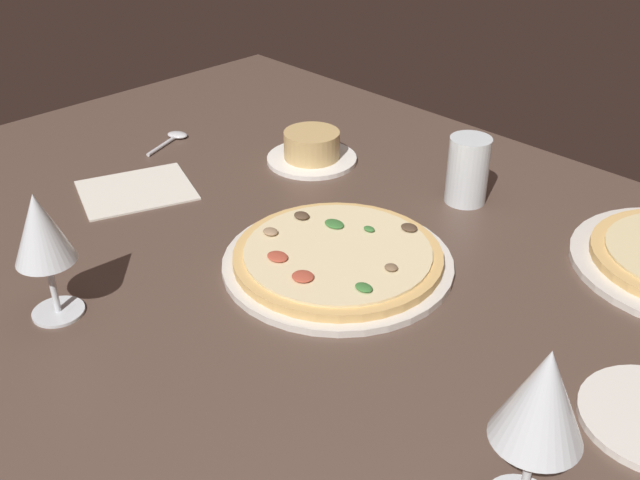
# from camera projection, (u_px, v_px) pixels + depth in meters

# --- Properties ---
(dining_table) EXTENTS (1.50, 1.10, 0.04)m
(dining_table) POSITION_uv_depth(u_px,v_px,m) (303.00, 263.00, 1.06)
(dining_table) COLOR brown
(dining_table) RESTS_ON ground
(pizza_main) EXTENTS (0.32, 0.32, 0.03)m
(pizza_main) POSITION_uv_depth(u_px,v_px,m) (338.00, 258.00, 1.01)
(pizza_main) COLOR silver
(pizza_main) RESTS_ON dining_table
(ramekin_on_saucer) EXTENTS (0.16, 0.16, 0.05)m
(ramekin_on_saucer) POSITION_uv_depth(u_px,v_px,m) (312.00, 149.00, 1.30)
(ramekin_on_saucer) COLOR white
(ramekin_on_saucer) RESTS_ON dining_table
(wine_glass_far) EXTENTS (0.07, 0.07, 0.17)m
(wine_glass_far) POSITION_uv_depth(u_px,v_px,m) (41.00, 233.00, 0.87)
(wine_glass_far) COLOR silver
(wine_glass_far) RESTS_ON dining_table
(wine_glass_near) EXTENTS (0.08, 0.08, 0.18)m
(wine_glass_near) POSITION_uv_depth(u_px,v_px,m) (542.00, 401.00, 0.61)
(wine_glass_near) COLOR silver
(wine_glass_near) RESTS_ON dining_table
(water_glass) EXTENTS (0.06, 0.06, 0.11)m
(water_glass) POSITION_uv_depth(u_px,v_px,m) (467.00, 174.00, 1.16)
(water_glass) COLOR silver
(water_glass) RESTS_ON dining_table
(paper_menu) EXTENTS (0.20, 0.21, 0.00)m
(paper_menu) POSITION_uv_depth(u_px,v_px,m) (136.00, 190.00, 1.21)
(paper_menu) COLOR silver
(paper_menu) RESTS_ON dining_table
(spoon) EXTENTS (0.06, 0.11, 0.01)m
(spoon) POSITION_uv_depth(u_px,v_px,m) (173.00, 138.00, 1.38)
(spoon) COLOR silver
(spoon) RESTS_ON dining_table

